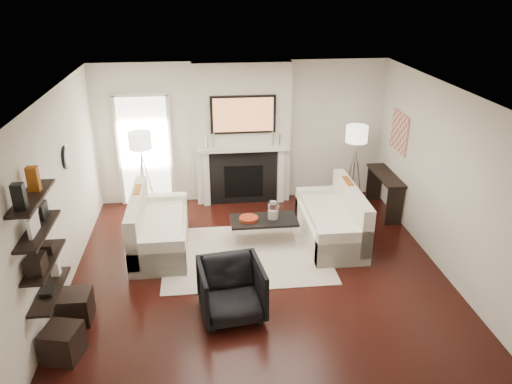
{
  "coord_description": "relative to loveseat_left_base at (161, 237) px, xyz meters",
  "views": [
    {
      "loc": [
        -0.75,
        -6.15,
        4.1
      ],
      "look_at": [
        0.0,
        0.6,
        1.15
      ],
      "focal_mm": 35.0,
      "sensor_mm": 36.0,
      "label": 1
    }
  ],
  "objects": [
    {
      "name": "room_envelope",
      "position": [
        1.5,
        -1.11,
        1.14
      ],
      "size": [
        6.0,
        6.0,
        6.0
      ],
      "color": "black",
      "rests_on": "ground"
    },
    {
      "name": "chimney_breast",
      "position": [
        1.5,
        1.76,
        1.14
      ],
      "size": [
        1.8,
        0.25,
        2.7
      ],
      "primitive_type": "cube",
      "color": "silver",
      "rests_on": "floor"
    },
    {
      "name": "fireplace_surround",
      "position": [
        1.5,
        1.63,
        0.31
      ],
      "size": [
        1.3,
        0.02,
        1.04
      ],
      "primitive_type": "cube",
      "color": "black",
      "rests_on": "floor"
    },
    {
      "name": "firebox",
      "position": [
        1.5,
        1.62,
        0.24
      ],
      "size": [
        0.75,
        0.02,
        0.65
      ],
      "primitive_type": "cube",
      "color": "black",
      "rests_on": "floor"
    },
    {
      "name": "mantel_pilaster_l",
      "position": [
        0.78,
        1.6,
        0.34
      ],
      "size": [
        0.12,
        0.08,
        1.1
      ],
      "primitive_type": "cube",
      "color": "white",
      "rests_on": "floor"
    },
    {
      "name": "mantel_pilaster_r",
      "position": [
        2.22,
        1.6,
        0.34
      ],
      "size": [
        0.12,
        0.08,
        1.1
      ],
      "primitive_type": "cube",
      "color": "white",
      "rests_on": "floor"
    },
    {
      "name": "mantel_shelf",
      "position": [
        1.5,
        1.58,
        0.91
      ],
      "size": [
        1.7,
        0.18,
        0.07
      ],
      "primitive_type": "cube",
      "color": "white",
      "rests_on": "chimney_breast"
    },
    {
      "name": "tv_body",
      "position": [
        1.5,
        1.6,
        1.57
      ],
      "size": [
        1.2,
        0.06,
        0.7
      ],
      "primitive_type": "cube",
      "color": "black",
      "rests_on": "chimney_breast"
    },
    {
      "name": "tv_screen",
      "position": [
        1.5,
        1.57,
        1.57
      ],
      "size": [
        1.1,
        0.0,
        0.62
      ],
      "primitive_type": "cube",
      "color": "#BF723F",
      "rests_on": "tv_body"
    },
    {
      "name": "candlestick_l_tall",
      "position": [
        0.95,
        1.59,
        1.09
      ],
      "size": [
        0.04,
        0.04,
        0.3
      ],
      "primitive_type": "cylinder",
      "color": "silver",
      "rests_on": "mantel_shelf"
    },
    {
      "name": "candlestick_l_short",
      "position": [
        0.82,
        1.59,
        1.06
      ],
      "size": [
        0.04,
        0.04,
        0.24
      ],
      "primitive_type": "cylinder",
      "color": "silver",
      "rests_on": "mantel_shelf"
    },
    {
      "name": "candlestick_r_tall",
      "position": [
        2.05,
        1.59,
        1.09
      ],
      "size": [
        0.04,
        0.04,
        0.3
      ],
      "primitive_type": "cylinder",
      "color": "silver",
      "rests_on": "mantel_shelf"
    },
    {
      "name": "candlestick_r_short",
      "position": [
        2.18,
        1.59,
        1.06
      ],
      "size": [
        0.04,
        0.04,
        0.24
      ],
      "primitive_type": "cylinder",
      "color": "silver",
      "rests_on": "mantel_shelf"
    },
    {
      "name": "hallway_panel",
      "position": [
        -0.35,
        1.87,
        0.84
      ],
      "size": [
        0.9,
        0.02,
        2.1
      ],
      "primitive_type": "cube",
      "color": "white",
      "rests_on": "floor"
    },
    {
      "name": "door_trim_l",
      "position": [
        -0.83,
        1.85,
        0.84
      ],
      "size": [
        0.06,
        0.06,
        2.16
      ],
      "primitive_type": "cube",
      "color": "white",
      "rests_on": "floor"
    },
    {
      "name": "door_trim_r",
      "position": [
        0.13,
        1.85,
        0.84
      ],
      "size": [
        0.06,
        0.06,
        2.16
      ],
      "primitive_type": "cube",
      "color": "white",
      "rests_on": "floor"
    },
    {
      "name": "door_trim_top",
      "position": [
        -0.35,
        1.85,
        1.92
      ],
      "size": [
        1.02,
        0.06,
        0.06
      ],
      "primitive_type": "cube",
      "color": "white",
      "rests_on": "wall_back"
    },
    {
      "name": "rug",
      "position": [
        1.36,
        -0.37,
        -0.2
      ],
      "size": [
        2.6,
        2.0,
        0.01
      ],
      "primitive_type": "cube",
      "color": "#C3B09F",
      "rests_on": "floor"
    },
    {
      "name": "loveseat_left_base",
      "position": [
        0.0,
        0.0,
        0.0
      ],
      "size": [
        0.85,
        1.8,
        0.42
      ],
      "primitive_type": "cube",
      "color": "silver",
      "rests_on": "floor"
    },
    {
      "name": "loveseat_left_back",
      "position": [
        -0.33,
        0.0,
        0.32
      ],
      "size": [
        0.18,
        1.8,
        0.8
      ],
      "primitive_type": "cube",
      "color": "silver",
      "rests_on": "floor"
    },
    {
      "name": "loveseat_left_arm_n",
      "position": [
        0.0,
        -0.81,
        0.09
      ],
      "size": [
        0.85,
        0.18,
        0.6
      ],
      "primitive_type": "cube",
      "color": "silver",
      "rests_on": "floor"
    },
    {
      "name": "loveseat_left_arm_s",
      "position": [
        0.0,
        0.81,
        0.09
      ],
      "size": [
        0.85,
        0.18,
        0.6
      ],
      "primitive_type": "cube",
      "color": "silver",
      "rests_on": "floor"
    },
    {
      "name": "loveseat_left_cushion",
      "position": [
        0.05,
        0.0,
        0.26
      ],
      "size": [
        0.63,
        1.44,
        0.1
      ],
      "primitive_type": "cube",
      "color": "silver",
      "rests_on": "loveseat_left_base"
    },
    {
      "name": "pillow_left_orange",
      "position": [
        -0.33,
        0.3,
        0.52
      ],
      "size": [
        0.1,
        0.42,
        0.42
      ],
      "primitive_type": "cube",
      "color": "#944C12",
      "rests_on": "loveseat_left_cushion"
    },
    {
      "name": "pillow_left_charcoal",
      "position": [
        -0.33,
        -0.3,
        0.51
      ],
      "size": [
        0.1,
        0.4,
        0.4
      ],
      "primitive_type": "cube",
      "color": "black",
      "rests_on": "loveseat_left_cushion"
    },
    {
      "name": "loveseat_right_base",
      "position": [
        2.81,
        -0.02,
        0.0
      ],
      "size": [
        0.85,
        1.8,
        0.42
      ],
      "primitive_type": "cube",
      "color": "silver",
      "rests_on": "floor"
    },
    {
      "name": "loveseat_right_back",
      "position": [
        3.15,
        -0.02,
        0.32
      ],
      "size": [
        0.18,
        1.8,
        0.8
      ],
      "primitive_type": "cube",
      "color": "silver",
      "rests_on": "floor"
    },
    {
      "name": "loveseat_right_arm_n",
      "position": [
        2.81,
        -0.83,
        0.09
      ],
      "size": [
        0.85,
        0.18,
        0.6
      ],
      "primitive_type": "cube",
      "color": "silver",
      "rests_on": "floor"
    },
    {
      "name": "loveseat_right_arm_s",
      "position": [
        2.81,
        0.79,
        0.09
      ],
      "size": [
        0.85,
        0.18,
        0.6
      ],
      "primitive_type": "cube",
      "color": "silver",
      "rests_on": "floor"
    },
    {
      "name": "loveseat_right_cushion",
      "position": [
        2.76,
        -0.02,
        0.26
      ],
      "size": [
        0.63,
        1.44,
        0.1
      ],
      "primitive_type": "cube",
      "color": "silver",
      "rests_on": "loveseat_right_base"
    },
    {
      "name": "pillow_right_orange",
      "position": [
        3.15,
        0.28,
        0.52
      ],
      "size": [
        0.1,
        0.42,
        0.42
      ],
      "primitive_type": "cube",
      "color": "#944C12",
      "rests_on": "loveseat_right_cushion"
    },
    {
      "name": "pillow_right_charcoal",
      "position": [
        3.15,
        -0.32,
        0.51
      ],
      "size": [
        0.1,
        0.4,
        0.4
      ],
      "primitive_type": "cube",
      "color": "black",
      "rests_on": "loveseat_right_cushion"
    },
    {
      "name": "coffee_table",
      "position": [
        1.69,
        0.03,
        0.19
      ],
      "size": [
        1.1,
        0.55,
        0.04
      ],
      "primitive_type": "cube",
      "color": "black",
      "rests_on": "floor"
    },
    {
      "name": "coffee_leg_nw",
      "position": [
        1.19,
        -0.19,
        -0.02
      ],
      "size": [
        0.02,
        0.02,
        0.38
      ],
      "primitive_type": "cylinder",
      "color": "silver",
      "rests_on": "floor"
    },
    {
      "name": "coffee_leg_ne",
      "position": [
        2.19,
        -0.19,
        -0.02
      ],
      "size": [
        0.02,
        0.02,
        0.38
      ],
      "primitive_type": "cylinder",
      "color": "silver",
      "rests_on": "floor"
    },
    {
      "name": "coffee_leg_sw",
      "position": [
        1.19,
        0.25,
        -0.02
      ],
      "size": [
        0.02,
        0.02,
        0.38
      ],
      "primitive_type": "cylinder",
      "color": "silver",
      "rests_on": "floor"
    },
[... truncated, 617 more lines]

